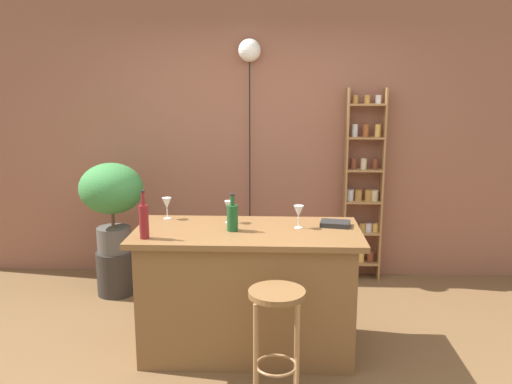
# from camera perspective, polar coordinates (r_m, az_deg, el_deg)

# --- Properties ---
(ground) EXTENTS (12.00, 12.00, 0.00)m
(ground) POSITION_cam_1_polar(r_m,az_deg,el_deg) (3.86, -1.15, -18.34)
(ground) COLOR brown
(back_wall) EXTENTS (6.40, 0.10, 2.80)m
(back_wall) POSITION_cam_1_polar(r_m,az_deg,el_deg) (5.32, 0.10, 5.95)
(back_wall) COLOR #8C5642
(back_wall) RESTS_ON ground
(kitchen_counter) EXTENTS (1.60, 0.77, 0.91)m
(kitchen_counter) POSITION_cam_1_polar(r_m,az_deg,el_deg) (3.93, -0.90, -10.36)
(kitchen_counter) COLOR brown
(kitchen_counter) RESTS_ON ground
(bar_stool) EXTENTS (0.34, 0.34, 0.72)m
(bar_stool) POSITION_cam_1_polar(r_m,az_deg,el_deg) (3.30, 2.21, -13.39)
(bar_stool) COLOR #997047
(bar_stool) RESTS_ON ground
(spice_shelf) EXTENTS (0.37, 0.16, 1.88)m
(spice_shelf) POSITION_cam_1_polar(r_m,az_deg,el_deg) (5.30, 11.35, 0.35)
(spice_shelf) COLOR #9E7042
(spice_shelf) RESTS_ON ground
(plant_stool) EXTENTS (0.35, 0.35, 0.40)m
(plant_stool) POSITION_cam_1_polar(r_m,az_deg,el_deg) (5.16, -14.70, -8.29)
(plant_stool) COLOR #2D2823
(plant_stool) RESTS_ON ground
(potted_plant) EXTENTS (0.57, 0.52, 0.82)m
(potted_plant) POSITION_cam_1_polar(r_m,az_deg,el_deg) (4.96, -15.13, -0.36)
(potted_plant) COLOR #514C47
(potted_plant) RESTS_ON plant_stool
(bottle_wine_red) EXTENTS (0.08, 0.08, 0.26)m
(bottle_wine_red) POSITION_cam_1_polar(r_m,az_deg,el_deg) (3.74, -2.53, -2.67)
(bottle_wine_red) COLOR #194C23
(bottle_wine_red) RESTS_ON kitchen_counter
(bottle_soda_blue) EXTENTS (0.06, 0.06, 0.33)m
(bottle_soda_blue) POSITION_cam_1_polar(r_m,az_deg,el_deg) (3.62, -11.85, -2.98)
(bottle_soda_blue) COLOR maroon
(bottle_soda_blue) RESTS_ON kitchen_counter
(wine_glass_left) EXTENTS (0.07, 0.07, 0.16)m
(wine_glass_left) POSITION_cam_1_polar(r_m,az_deg,el_deg) (3.95, -2.88, -1.62)
(wine_glass_left) COLOR silver
(wine_glass_left) RESTS_ON kitchen_counter
(wine_glass_center) EXTENTS (0.07, 0.07, 0.16)m
(wine_glass_center) POSITION_cam_1_polar(r_m,az_deg,el_deg) (3.81, 4.56, -2.14)
(wine_glass_center) COLOR silver
(wine_glass_center) RESTS_ON kitchen_counter
(wine_glass_right) EXTENTS (0.07, 0.07, 0.16)m
(wine_glass_right) POSITION_cam_1_polar(r_m,az_deg,el_deg) (4.11, -9.48, -1.24)
(wine_glass_right) COLOR silver
(wine_glass_right) RESTS_ON kitchen_counter
(cookbook) EXTENTS (0.23, 0.19, 0.03)m
(cookbook) POSITION_cam_1_polar(r_m,az_deg,el_deg) (3.91, 8.44, -3.36)
(cookbook) COLOR black
(cookbook) RESTS_ON kitchen_counter
(pendant_globe_light) EXTENTS (0.21, 0.21, 2.33)m
(pendant_globe_light) POSITION_cam_1_polar(r_m,az_deg,el_deg) (5.19, -0.69, 14.47)
(pendant_globe_light) COLOR black
(pendant_globe_light) RESTS_ON ground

